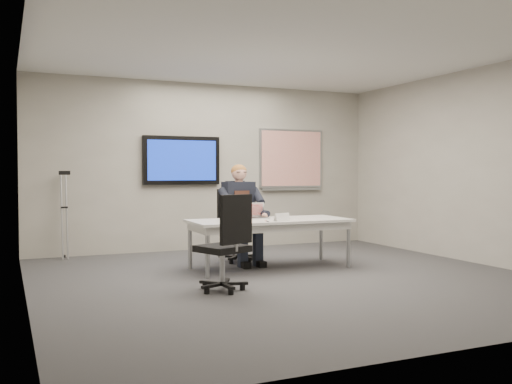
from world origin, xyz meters
name	(u,v)px	position (x,y,z in m)	size (l,w,h in m)	color
floor	(290,279)	(0.00, 0.00, 0.00)	(6.00, 6.00, 0.02)	#323234
ceiling	(291,48)	(0.00, 0.00, 2.80)	(6.00, 6.00, 0.02)	silver
wall_back	(209,167)	(0.00, 3.00, 1.40)	(6.00, 0.02, 2.80)	gray
wall_front	(478,159)	(0.00, -3.00, 1.40)	(6.00, 0.02, 2.80)	gray
wall_left	(24,163)	(-3.00, 0.00, 1.40)	(0.02, 6.00, 2.80)	gray
wall_right	(477,166)	(3.00, 0.00, 1.40)	(0.02, 6.00, 2.80)	gray
conference_table	(270,225)	(0.09, 0.79, 0.59)	(2.18, 0.93, 0.67)	silver
tv_display	(182,160)	(-0.50, 2.95, 1.50)	(1.30, 0.09, 0.80)	black
whiteboard	(291,160)	(1.55, 2.97, 1.53)	(1.25, 0.08, 1.10)	#92959A
office_chair_far	(236,239)	(-0.09, 1.54, 0.33)	(0.56, 0.56, 1.06)	black
office_chair_near	(225,261)	(-0.99, -0.37, 0.33)	(0.66, 0.66, 1.07)	black
seated_person	(243,224)	(-0.09, 1.28, 0.57)	(0.45, 0.77, 1.42)	#1E2432
crutch	(64,214)	(-2.37, 2.81, 0.68)	(0.18, 0.30, 1.36)	#A5A6AC
laptop	(255,214)	(-0.02, 1.02, 0.72)	(0.34, 0.33, 0.22)	#ABABAD
name_tent	(282,217)	(0.14, 0.50, 0.72)	(0.26, 0.07, 0.10)	white
pen	(267,221)	(-0.09, 0.48, 0.67)	(0.01, 0.01, 0.14)	black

